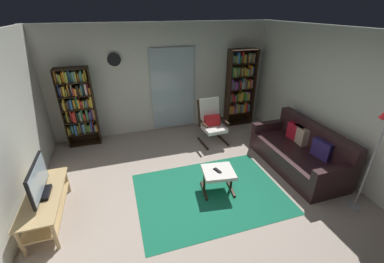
{
  "coord_description": "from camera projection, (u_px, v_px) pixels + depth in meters",
  "views": [
    {
      "loc": [
        -1.13,
        -2.99,
        2.88
      ],
      "look_at": [
        0.04,
        0.72,
        0.92
      ],
      "focal_mm": 23.11,
      "sensor_mm": 36.0,
      "label": 1
    }
  ],
  "objects": [
    {
      "name": "bookshelf_near_sofa",
      "position": [
        240.0,
        86.0,
        6.41
      ],
      "size": [
        0.72,
        0.3,
        1.97
      ],
      "color": "black",
      "rests_on": "ground"
    },
    {
      "name": "television",
      "position": [
        38.0,
        181.0,
        3.44
      ],
      "size": [
        0.2,
        0.8,
        0.51
      ],
      "color": "black",
      "rests_on": "tv_stand"
    },
    {
      "name": "leather_sofa",
      "position": [
        300.0,
        153.0,
        4.86
      ],
      "size": [
        0.89,
        1.97,
        0.88
      ],
      "color": "#321A1E",
      "rests_on": "ground"
    },
    {
      "name": "tv_remote",
      "position": [
        218.0,
        171.0,
        4.14
      ],
      "size": [
        0.08,
        0.15,
        0.02
      ],
      "primitive_type": "cube",
      "rotation": [
        0.0,
        0.0,
        0.3
      ],
      "color": "black",
      "rests_on": "ottoman"
    },
    {
      "name": "area_rug",
      "position": [
        210.0,
        193.0,
        4.27
      ],
      "size": [
        2.47,
        1.82,
        0.01
      ],
      "primitive_type": "cube",
      "color": "#186E4F",
      "rests_on": "ground"
    },
    {
      "name": "ottoman",
      "position": [
        218.0,
        174.0,
        4.19
      ],
      "size": [
        0.58,
        0.55,
        0.42
      ],
      "color": "white",
      "rests_on": "ground"
    },
    {
      "name": "glass_door_panel",
      "position": [
        173.0,
        89.0,
        6.14
      ],
      "size": [
        1.1,
        0.01,
        2.0
      ],
      "primitive_type": "cube",
      "color": "silver"
    },
    {
      "name": "wall_back",
      "position": [
        163.0,
        79.0,
        6.03
      ],
      "size": [
        5.6,
        0.06,
        2.6
      ],
      "primitive_type": "cube",
      "color": "silver",
      "rests_on": "ground"
    },
    {
      "name": "lounge_armchair",
      "position": [
        212.0,
        120.0,
        5.73
      ],
      "size": [
        0.6,
        0.68,
        1.02
      ],
      "color": "black",
      "rests_on": "ground"
    },
    {
      "name": "bookshelf_near_tv",
      "position": [
        78.0,
        105.0,
        5.43
      ],
      "size": [
        0.69,
        0.3,
        1.77
      ],
      "color": "black",
      "rests_on": "ground"
    },
    {
      "name": "cell_phone",
      "position": [
        217.0,
        170.0,
        4.16
      ],
      "size": [
        0.11,
        0.15,
        0.01
      ],
      "primitive_type": "cube",
      "rotation": [
        0.0,
        0.0,
        0.31
      ],
      "color": "black",
      "rests_on": "ottoman"
    },
    {
      "name": "ground_plane",
      "position": [
        202.0,
        199.0,
        4.14
      ],
      "size": [
        7.02,
        7.02,
        0.0
      ],
      "primitive_type": "plane",
      "color": "#B1A092"
    },
    {
      "name": "tv_stand",
      "position": [
        46.0,
        202.0,
        3.63
      ],
      "size": [
        0.49,
        1.3,
        0.47
      ],
      "color": "tan",
      "rests_on": "ground"
    },
    {
      "name": "wall_clock",
      "position": [
        114.0,
        60.0,
        5.42
      ],
      "size": [
        0.29,
        0.03,
        0.29
      ],
      "color": "silver"
    },
    {
      "name": "wall_right",
      "position": [
        350.0,
        109.0,
        4.28
      ],
      "size": [
        0.06,
        6.0,
        2.6
      ],
      "primitive_type": "cube",
      "color": "silver",
      "rests_on": "ground"
    }
  ]
}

